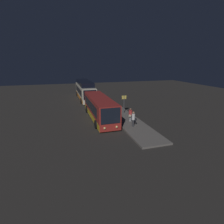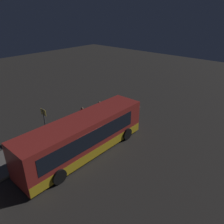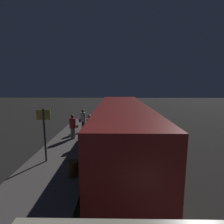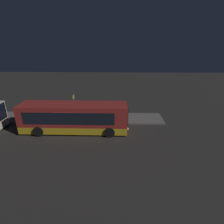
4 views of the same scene
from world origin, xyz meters
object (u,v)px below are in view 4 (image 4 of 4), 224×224
object	(u,v)px
trash_bin	(59,118)
bus_lead	(74,118)
passenger_waiting	(120,111)
sign_post	(74,102)
suitcase	(100,119)
passenger_with_bags	(104,110)
passenger_boarding	(94,113)

from	to	relation	value
trash_bin	bus_lead	bearing A→B (deg)	-43.69
passenger_waiting	sign_post	distance (m)	5.56
passenger_waiting	suitcase	size ratio (longest dim) A/B	2.22
suitcase	trash_bin	xyz separation A→B (m)	(-4.58, -0.03, 0.04)
passenger_with_bags	suitcase	distance (m)	1.37
suitcase	bus_lead	bearing A→B (deg)	-137.72
bus_lead	trash_bin	xyz separation A→B (m)	(-2.22, 2.12, -0.93)
bus_lead	trash_bin	size ratio (longest dim) A/B	16.44
passenger_with_bags	suitcase	xyz separation A→B (m)	(-0.42, -1.15, -0.60)
bus_lead	passenger_waiting	xyz separation A→B (m)	(4.61, 2.91, -0.29)
passenger_waiting	passenger_boarding	bearing A→B (deg)	-125.57
trash_bin	passenger_waiting	bearing A→B (deg)	6.64
passenger_with_bags	passenger_boarding	bearing A→B (deg)	-4.21
passenger_waiting	suitcase	xyz separation A→B (m)	(-2.25, -0.77, -0.69)
bus_lead	suitcase	world-z (taller)	bus_lead
passenger_with_bags	suitcase	bearing A→B (deg)	11.73
bus_lead	passenger_with_bags	size ratio (longest dim) A/B	6.37
passenger_waiting	sign_post	world-z (taller)	sign_post
sign_post	passenger_boarding	bearing A→B (deg)	-34.06
suitcase	passenger_waiting	bearing A→B (deg)	18.84
passenger_with_bags	bus_lead	bearing A→B (deg)	-8.22
suitcase	trash_bin	bearing A→B (deg)	-179.64
bus_lead	sign_post	xyz separation A→B (m)	(-0.83, 3.78, 0.40)
passenger_with_bags	trash_bin	bearing A→B (deg)	-44.77
suitcase	sign_post	bearing A→B (deg)	152.94
bus_lead	sign_post	bearing A→B (deg)	102.44
suitcase	trash_bin	size ratio (longest dim) A/B	1.24
passenger_with_bags	trash_bin	world-z (taller)	passenger_with_bags
passenger_boarding	passenger_waiting	distance (m)	2.94
suitcase	passenger_with_bags	bearing A→B (deg)	69.76
bus_lead	sign_post	distance (m)	3.89
bus_lead	trash_bin	world-z (taller)	bus_lead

